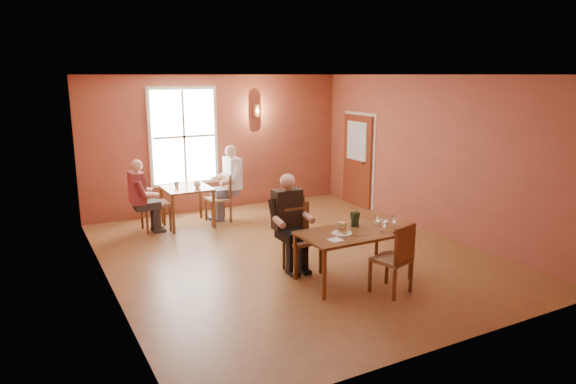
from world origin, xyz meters
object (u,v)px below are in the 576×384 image
diner_white (219,186)px  second_table (188,207)px  chair_diner_main (302,239)px  main_table (353,256)px  diner_main (303,227)px  chair_diner_maroon (155,202)px  diner_maroon (153,196)px  chair_diner_white (218,198)px  chair_empty (391,258)px

diner_white → second_table: bearing=90.0°
chair_diner_main → diner_white: size_ratio=0.69×
main_table → diner_main: 0.87m
main_table → second_table: size_ratio=1.77×
chair_diner_main → chair_diner_maroon: chair_diner_maroon is taller
main_table → diner_white: 3.97m
diner_maroon → chair_diner_maroon: bearing=90.0°
chair_diner_main → chair_diner_maroon: size_ratio=0.94×
chair_diner_white → chair_diner_main: bearing=-177.2°
diner_main → diner_white: size_ratio=0.96×
second_table → diner_white: (0.68, 0.00, 0.36)m
diner_maroon → diner_white: bearing=90.0°
diner_main → chair_empty: 1.45m
main_table → diner_maroon: bearing=117.1°
chair_diner_main → chair_diner_white: 3.25m
diner_white → chair_diner_maroon: size_ratio=1.35×
chair_diner_white → chair_diner_maroon: 1.30m
diner_main → diner_maroon: size_ratio=1.04×
second_table → diner_white: 0.77m
second_table → chair_diner_white: size_ratio=0.90×
diner_main → diner_maroon: diner_main is taller
diner_main → chair_empty: bearing=119.5°
main_table → diner_maroon: 4.39m
chair_diner_white → main_table: bearing=-170.4°
chair_empty → diner_maroon: (-2.20, 4.52, 0.19)m
chair_empty → diner_maroon: bearing=99.6°
diner_main → diner_maroon: (-1.49, 3.28, -0.03)m
chair_empty → diner_maroon: diner_maroon is taller
diner_white → chair_empty: bearing=-169.5°
diner_main → diner_white: diner_white is taller
second_table → chair_diner_main: bearing=-76.0°
chair_diner_main → second_table: size_ratio=1.17×
main_table → diner_maroon: size_ratio=1.14×
diner_main → chair_diner_white: 3.29m
diner_main → chair_diner_white: bearing=-87.2°
diner_main → chair_diner_maroon: 3.59m
main_table → chair_diner_maroon: bearing=116.7°
main_table → diner_main: diner_main is taller
chair_diner_main → chair_diner_maroon: 3.56m
diner_main → chair_empty: size_ratio=1.43×
diner_white → chair_diner_white: bearing=90.0°
diner_white → chair_diner_maroon: 1.34m
chair_diner_maroon → chair_empty: bearing=25.6°
diner_main → chair_diner_maroon: bearing=-66.0°
second_table → chair_diner_maroon: (-0.65, 0.00, 0.16)m
diner_main → second_table: 3.39m
second_table → diner_white: size_ratio=0.59×
diner_maroon → chair_diner_white: bearing=90.0°
chair_diner_maroon → diner_maroon: diner_maroon is taller
chair_empty → chair_diner_white: bearing=84.5°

